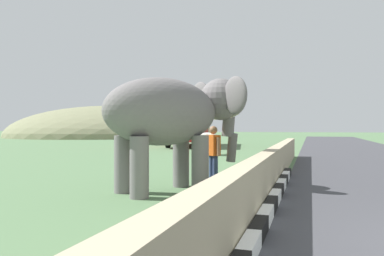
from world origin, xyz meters
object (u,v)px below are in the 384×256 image
at_px(bus_red, 188,121).
at_px(cow_near, 206,137).
at_px(person_handler, 213,152).
at_px(cow_mid, 212,140).
at_px(elephant, 174,114).

bearing_deg(bus_red, cow_near, -147.06).
xyz_separation_m(person_handler, cow_mid, (10.86, 2.82, -0.06)).
height_order(cow_near, cow_mid, same).
bearing_deg(bus_red, person_handler, -160.29).
bearing_deg(person_handler, cow_mid, 14.58).
bearing_deg(cow_near, person_handler, -164.20).
height_order(person_handler, bus_red, bus_red).
relative_size(bus_red, cow_mid, 4.83).
height_order(bus_red, cow_mid, bus_red).
xyz_separation_m(cow_near, cow_mid, (-5.04, -1.68, 0.00)).
bearing_deg(bus_red, elephant, -163.12).
relative_size(person_handler, bus_red, 0.18).
distance_m(bus_red, cow_near, 5.07).
xyz_separation_m(elephant, cow_mid, (12.18, 2.13, -1.08)).
xyz_separation_m(bus_red, cow_near, (-4.13, -2.68, -1.21)).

